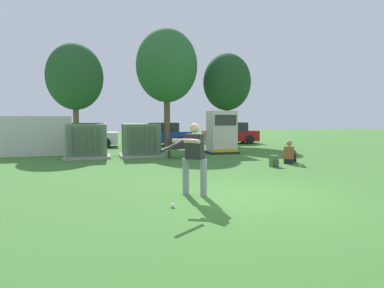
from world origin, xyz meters
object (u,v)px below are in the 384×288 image
object	(u,v)px
backpack	(274,161)
parked_car_left_of_center	(86,136)
batter	(194,155)
sports_ball	(173,205)
parked_car_right_of_center	(162,135)
parked_car_rightmost	(231,134)
seated_spectator	(290,154)
generator_enclosure	(222,132)
transformer_west	(87,141)
park_bench	(185,147)
transformer_mid_west	(141,141)

from	to	relation	value
backpack	parked_car_left_of_center	size ratio (longest dim) A/B	0.10
batter	sports_ball	xyz separation A→B (m)	(-0.70, -0.91, -0.93)
parked_car_left_of_center	batter	bearing A→B (deg)	-78.07
parked_car_right_of_center	parked_car_rightmost	size ratio (longest dim) A/B	1.00
batter	parked_car_left_of_center	world-z (taller)	batter
seated_spectator	parked_car_rightmost	bearing A→B (deg)	79.94
generator_enclosure	seated_spectator	bearing A→B (deg)	-74.97
transformer_west	batter	xyz separation A→B (m)	(2.82, -8.74, 0.19)
park_bench	parked_car_rightmost	size ratio (longest dim) A/B	0.42
sports_ball	backpack	distance (m)	6.86
batter	backpack	bearing A→B (deg)	41.17
parked_car_right_of_center	backpack	bearing A→B (deg)	-78.61
parked_car_left_of_center	transformer_west	bearing A→B (deg)	-86.55
parked_car_left_of_center	parked_car_right_of_center	world-z (taller)	same
backpack	parked_car_right_of_center	world-z (taller)	parked_car_right_of_center
generator_enclosure	backpack	bearing A→B (deg)	-88.31
sports_ball	parked_car_rightmost	xyz separation A→B (m)	(8.16, 16.84, 0.71)
seated_spectator	parked_car_right_of_center	bearing A→B (deg)	107.46
transformer_west	park_bench	world-z (taller)	transformer_west
park_bench	backpack	xyz separation A→B (m)	(2.62, -3.80, -0.32)
generator_enclosure	parked_car_right_of_center	xyz separation A→B (m)	(-2.19, 6.27, -0.38)
transformer_mid_west	seated_spectator	world-z (taller)	transformer_mid_west
generator_enclosure	batter	xyz separation A→B (m)	(-4.16, -9.15, -0.16)
batter	parked_car_rightmost	bearing A→B (deg)	64.91
parked_car_rightmost	transformer_mid_west	bearing A→B (deg)	-137.02
seated_spectator	batter	bearing A→B (deg)	-140.66
transformer_mid_west	batter	xyz separation A→B (m)	(0.27, -8.73, 0.19)
park_bench	sports_ball	world-z (taller)	park_bench
parked_car_left_of_center	park_bench	bearing A→B (deg)	-57.10
park_bench	parked_car_left_of_center	distance (m)	9.03
sports_ball	parked_car_left_of_center	size ratio (longest dim) A/B	0.02
backpack	generator_enclosure	bearing A→B (deg)	91.69
transformer_mid_west	generator_enclosure	size ratio (longest dim) A/B	0.91
generator_enclosure	park_bench	size ratio (longest dim) A/B	1.25
parked_car_left_of_center	parked_car_right_of_center	distance (m)	5.18
batter	seated_spectator	distance (m)	7.03
park_bench	generator_enclosure	bearing A→B (deg)	32.60
transformer_west	park_bench	distance (m)	4.67
transformer_west	seated_spectator	distance (m)	9.30
generator_enclosure	sports_ball	distance (m)	11.22
transformer_mid_west	generator_enclosure	world-z (taller)	generator_enclosure
transformer_mid_west	parked_car_right_of_center	world-z (taller)	same
sports_ball	batter	bearing A→B (deg)	52.20
parked_car_rightmost	sports_ball	bearing A→B (deg)	-115.86
generator_enclosure	batter	world-z (taller)	generator_enclosure
transformer_west	parked_car_left_of_center	bearing A→B (deg)	93.45
transformer_west	generator_enclosure	world-z (taller)	generator_enclosure
transformer_mid_west	park_bench	xyz separation A→B (m)	(1.97, -1.15, -0.25)
transformer_mid_west	parked_car_right_of_center	distance (m)	7.05
transformer_mid_west	parked_car_rightmost	xyz separation A→B (m)	(7.73, 7.21, -0.04)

